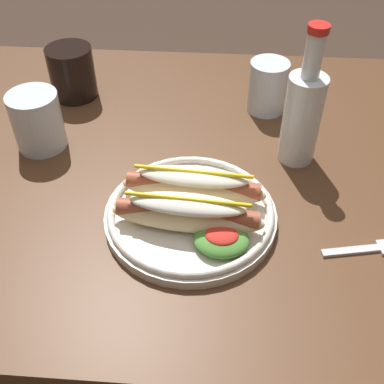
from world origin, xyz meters
TOP-DOWN VIEW (x-y plane):
  - ground_plane at (0.00, 0.00)m, footprint 8.00×8.00m
  - dining_table at (0.00, 0.00)m, footprint 1.41×0.81m
  - hot_dog_plate at (0.02, -0.15)m, footprint 0.26×0.26m
  - fork at (0.28, -0.19)m, footprint 0.12×0.04m
  - soda_cup at (-0.25, 0.20)m, footprint 0.09×0.09m
  - water_cup at (0.14, 0.18)m, footprint 0.08×0.08m
  - extra_cup at (-0.27, 0.03)m, footprint 0.09×0.09m
  - glass_bottle at (0.19, 0.02)m, footprint 0.06×0.06m

SIDE VIEW (x-z plane):
  - ground_plane at x=0.00m, z-range 0.00..0.00m
  - dining_table at x=0.00m, z-range 0.27..1.01m
  - fork at x=0.28m, z-range 0.74..0.74m
  - hot_dog_plate at x=0.02m, z-range 0.73..0.80m
  - water_cup at x=0.14m, z-range 0.74..0.84m
  - extra_cup at x=-0.27m, z-range 0.74..0.84m
  - soda_cup at x=-0.25m, z-range 0.74..0.84m
  - glass_bottle at x=0.19m, z-range 0.71..0.95m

